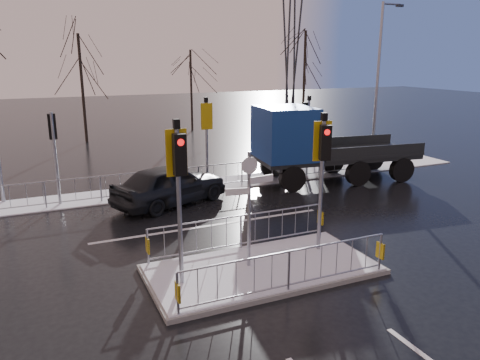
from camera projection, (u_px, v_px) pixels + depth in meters
name	position (u px, v px, depth m)	size (l,w,h in m)	color
ground	(262.00, 271.00, 12.35)	(120.00, 120.00, 0.00)	black
snow_verge	(172.00, 189.00, 19.94)	(30.00, 2.00, 0.04)	white
lane_markings	(268.00, 277.00, 12.06)	(8.00, 11.38, 0.01)	silver
traffic_island	(262.00, 258.00, 12.26)	(6.00, 3.04, 4.15)	slate
far_kerb_fixtures	(181.00, 168.00, 19.35)	(18.00, 0.65, 3.83)	#8E919B
car_far_lane	(170.00, 184.00, 17.79)	(1.85, 4.59, 1.56)	black
flatbed_truck	(307.00, 143.00, 20.62)	(7.62, 3.51, 3.41)	black
tree_far_a	(81.00, 67.00, 29.77)	(3.75, 3.75, 7.08)	black
tree_far_b	(191.00, 75.00, 34.84)	(3.25, 3.25, 6.14)	black
tree_far_c	(305.00, 61.00, 35.07)	(4.00, 4.00, 7.55)	black
street_lamp_right	(379.00, 80.00, 22.88)	(1.25, 0.18, 8.00)	#8E919B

